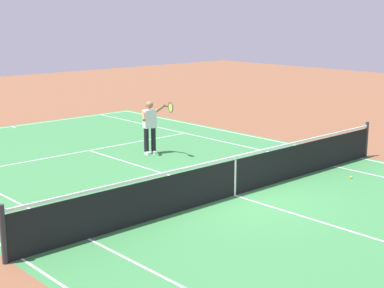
# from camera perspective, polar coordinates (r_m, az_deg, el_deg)

# --- Properties ---
(ground_plane) EXTENTS (60.00, 60.00, 0.00)m
(ground_plane) POSITION_cam_1_polar(r_m,az_deg,el_deg) (14.05, 4.18, -5.05)
(ground_plane) COLOR brown
(court_slab) EXTENTS (24.20, 11.40, 0.00)m
(court_slab) POSITION_cam_1_polar(r_m,az_deg,el_deg) (14.05, 4.18, -5.05)
(court_slab) COLOR #387A42
(court_slab) RESTS_ON ground_plane
(court_line_markings) EXTENTS (23.85, 11.05, 0.01)m
(court_line_markings) POSITION_cam_1_polar(r_m,az_deg,el_deg) (14.05, 4.18, -5.03)
(court_line_markings) COLOR white
(court_line_markings) RESTS_ON ground_plane
(tennis_net) EXTENTS (0.10, 11.70, 1.08)m
(tennis_net) POSITION_cam_1_polar(r_m,az_deg,el_deg) (13.91, 4.21, -3.12)
(tennis_net) COLOR #2D2D33
(tennis_net) RESTS_ON ground_plane
(tennis_player_near) EXTENTS (1.16, 0.76, 1.70)m
(tennis_player_near) POSITION_cam_1_polar(r_m,az_deg,el_deg) (18.01, -4.10, 1.92)
(tennis_player_near) COLOR black
(tennis_player_near) RESTS_ON ground_plane
(tennis_ball) EXTENTS (0.07, 0.07, 0.07)m
(tennis_ball) POSITION_cam_1_polar(r_m,az_deg,el_deg) (15.99, 15.32, -3.17)
(tennis_ball) COLOR #CCE01E
(tennis_ball) RESTS_ON ground_plane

